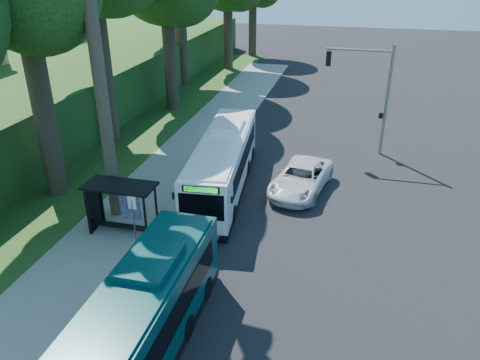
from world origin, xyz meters
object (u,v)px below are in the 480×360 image
(white_bus, at_px, (223,162))
(pickup, at_px, (301,178))
(bus_shelter, at_px, (118,197))
(teal_bus, at_px, (131,335))

(white_bus, bearing_deg, pickup, 3.45)
(bus_shelter, distance_m, teal_bus, 8.65)
(bus_shelter, bearing_deg, white_bus, 58.29)
(teal_bus, height_order, pickup, teal_bus)
(bus_shelter, relative_size, white_bus, 0.29)
(bus_shelter, xyz_separation_m, pickup, (7.67, 6.27, -1.05))
(white_bus, relative_size, pickup, 2.06)
(white_bus, relative_size, teal_bus, 1.04)
(white_bus, bearing_deg, bus_shelter, -127.54)
(bus_shelter, xyz_separation_m, white_bus, (3.44, 5.57, -0.21))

